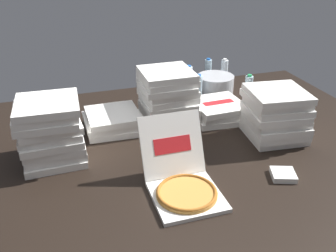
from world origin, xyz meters
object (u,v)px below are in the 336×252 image
(pizza_stack_right_mid, at_px, (167,96))
(water_bottle_3, at_px, (224,72))
(pizza_stack_left_near, at_px, (112,121))
(water_bottle_2, at_px, (189,79))
(napkin_pile, at_px, (283,175))
(pizza_stack_center_far, at_px, (50,131))
(water_bottle_0, at_px, (248,89))
(water_bottle_4, at_px, (198,89))
(pizza_stack_left_far, at_px, (218,110))
(open_pizza_box, at_px, (183,180))
(pizza_stack_right_far, at_px, (275,114))
(water_bottle_1, at_px, (208,71))
(ice_bucket, at_px, (215,84))

(pizza_stack_right_mid, relative_size, water_bottle_3, 1.71)
(water_bottle_3, bearing_deg, pizza_stack_left_near, -152.42)
(water_bottle_2, distance_m, napkin_pile, 1.45)
(pizza_stack_left_near, height_order, pizza_stack_center_far, pizza_stack_center_far)
(water_bottle_0, xyz_separation_m, water_bottle_4, (-0.40, 0.13, 0.00))
(water_bottle_3, bearing_deg, pizza_stack_left_far, -118.14)
(pizza_stack_left_near, relative_size, pizza_stack_center_far, 0.97)
(pizza_stack_left_far, bearing_deg, open_pizza_box, -126.05)
(pizza_stack_left_near, relative_size, pizza_stack_right_far, 0.91)
(open_pizza_box, xyz_separation_m, pizza_stack_left_far, (0.58, 0.79, -0.00))
(pizza_stack_right_far, distance_m, water_bottle_4, 0.80)
(open_pizza_box, height_order, pizza_stack_right_far, open_pizza_box)
(pizza_stack_center_far, bearing_deg, napkin_pile, -26.16)
(water_bottle_0, distance_m, water_bottle_4, 0.42)
(water_bottle_0, bearing_deg, water_bottle_4, 161.52)
(pizza_stack_right_far, xyz_separation_m, water_bottle_4, (-0.27, 0.75, -0.06))
(pizza_stack_left_far, bearing_deg, water_bottle_0, 30.77)
(open_pizza_box, relative_size, water_bottle_2, 2.20)
(pizza_stack_center_far, bearing_deg, pizza_stack_right_far, -6.83)
(water_bottle_1, height_order, water_bottle_4, same)
(pizza_stack_right_mid, height_order, water_bottle_4, pizza_stack_right_mid)
(pizza_stack_left_near, distance_m, water_bottle_0, 1.19)
(pizza_stack_right_far, height_order, pizza_stack_right_mid, pizza_stack_right_mid)
(pizza_stack_left_far, bearing_deg, pizza_stack_center_far, -169.92)
(pizza_stack_right_far, relative_size, ice_bucket, 1.33)
(pizza_stack_left_far, xyz_separation_m, pizza_stack_left_near, (-0.81, 0.07, -0.00))
(ice_bucket, bearing_deg, napkin_pile, -96.63)
(napkin_pile, bearing_deg, open_pizza_box, 174.77)
(pizza_stack_left_far, height_order, water_bottle_4, water_bottle_4)
(pizza_stack_left_near, height_order, ice_bucket, ice_bucket)
(pizza_stack_center_far, xyz_separation_m, water_bottle_2, (1.22, 0.82, -0.08))
(water_bottle_0, height_order, water_bottle_2, same)
(pizza_stack_left_far, height_order, napkin_pile, pizza_stack_left_far)
(pizza_stack_left_far, bearing_deg, pizza_stack_right_mid, 168.13)
(open_pizza_box, xyz_separation_m, pizza_stack_right_mid, (0.19, 0.87, 0.13))
(water_bottle_1, bearing_deg, water_bottle_0, -74.22)
(pizza_stack_right_mid, xyz_separation_m, water_bottle_0, (0.76, 0.14, -0.08))
(pizza_stack_right_mid, relative_size, water_bottle_1, 1.71)
(pizza_stack_right_mid, bearing_deg, napkin_pile, -65.57)
(water_bottle_2, height_order, napkin_pile, water_bottle_2)
(pizza_stack_center_far, height_order, water_bottle_1, pizza_stack_center_far)
(water_bottle_2, bearing_deg, water_bottle_0, -44.11)
(water_bottle_3, bearing_deg, pizza_stack_center_far, -150.65)
(open_pizza_box, height_order, pizza_stack_right_mid, pizza_stack_right_mid)
(pizza_stack_left_far, relative_size, water_bottle_2, 1.68)
(water_bottle_2, bearing_deg, water_bottle_1, 29.42)
(pizza_stack_left_near, bearing_deg, water_bottle_3, 27.58)
(pizza_stack_right_mid, distance_m, water_bottle_4, 0.46)
(pizza_stack_center_far, relative_size, napkin_pile, 2.97)
(open_pizza_box, bearing_deg, water_bottle_1, 62.45)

